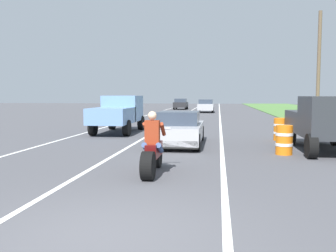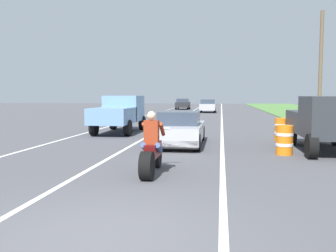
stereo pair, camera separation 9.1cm
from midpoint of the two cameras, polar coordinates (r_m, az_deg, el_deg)
name	(u,v)px [view 1 (the left image)]	position (r m, az deg, el deg)	size (l,w,h in m)	color
ground_plane	(101,236)	(5.61, -10.78, -16.42)	(160.00, 160.00, 0.00)	#4C4C51
lane_stripe_left_solid	(117,124)	(26.02, -8.02, 0.36)	(0.14, 120.00, 0.01)	white
lane_stripe_right_solid	(220,125)	(25.03, 8.04, 0.18)	(0.14, 120.00, 0.01)	white
lane_stripe_centre_dashed	(168,124)	(25.28, -0.15, 0.27)	(0.14, 120.00, 0.01)	white
motorcycle_with_rider	(152,152)	(9.31, -2.71, -4.01)	(0.70, 2.21, 1.62)	black
sports_car_silver	(179,130)	(14.80, 1.57, -0.56)	(1.84, 4.30, 1.37)	#B7B7BC
pickup_truck_left_lane_light_blue	(118,112)	(19.90, -7.85, 2.17)	(2.02, 4.80, 1.98)	#6B93C6
pickup_truck_right_shoulder_dark_grey	(325,121)	(14.34, 23.06, 0.79)	(2.02, 4.80, 1.98)	#2D3035
utility_pole_roadside	(319,68)	(27.27, 22.27, 8.31)	(0.24, 0.24, 7.67)	brown
construction_barrel_nearest	(284,140)	(13.06, 17.41, -2.06)	(0.58, 0.58, 1.00)	orange
construction_barrel_mid	(280,129)	(17.03, 16.89, -0.48)	(0.58, 0.58, 1.00)	orange
distant_car_far_ahead	(206,106)	(42.52, 5.84, 3.15)	(1.80, 4.00, 1.50)	#B2B2B7
distant_car_further_ahead	(181,104)	(51.35, 1.94, 3.47)	(1.80, 4.00, 1.50)	#262628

